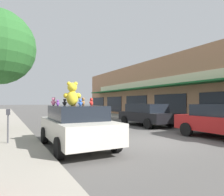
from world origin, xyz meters
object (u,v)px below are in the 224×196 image
teddy_bear_giant (72,94)px  teddy_bear_brown (83,102)px  teddy_bear_pink (53,102)px  teddy_bear_blue (80,102)px  parking_meter (8,121)px  parked_car_far_center (146,114)px  plush_art_car (77,125)px  teddy_bear_purple (58,103)px  parked_car_far_left (223,120)px  teddy_bear_red (91,102)px  teddy_bear_black (65,102)px  teddy_bear_orange (75,101)px

teddy_bear_giant → teddy_bear_brown: (0.61, 0.48, -0.27)m
teddy_bear_pink → teddy_bear_blue: teddy_bear_pink is taller
teddy_bear_giant → parking_meter: 2.62m
teddy_bear_pink → teddy_bear_brown: 1.17m
parked_car_far_center → teddy_bear_pink: bearing=-153.7°
plush_art_car → parked_car_far_center: parked_car_far_center is taller
teddy_bear_purple → parked_car_far_left: 7.33m
teddy_bear_giant → parked_car_far_center: 7.83m
teddy_bear_brown → teddy_bear_blue: size_ratio=1.29×
plush_art_car → parked_car_far_left: 6.61m
teddy_bear_giant → teddy_bear_red: size_ratio=3.00×
teddy_bear_pink → parked_car_far_left: (7.16, -2.09, -0.86)m
teddy_bear_brown → parking_meter: 2.89m
teddy_bear_giant → teddy_bear_red: teddy_bear_giant is taller
plush_art_car → teddy_bear_black: teddy_bear_black is taller
teddy_bear_black → parked_car_far_left: bearing=155.2°
teddy_bear_purple → teddy_bear_black: size_ratio=0.87×
parked_car_far_center → parking_meter: 9.13m
teddy_bear_orange → teddy_bear_brown: 0.44m
teddy_bear_black → teddy_bear_pink: bearing=-62.6°
teddy_bear_black → parked_car_far_center: bearing=-161.0°
teddy_bear_brown → parked_car_far_left: bearing=116.5°
parked_car_far_left → plush_art_car: bearing=167.3°
teddy_bear_red → teddy_bear_purple: bearing=-39.1°
teddy_bear_brown → teddy_bear_giant: bearing=-6.4°
teddy_bear_blue → plush_art_car: bearing=-55.5°
teddy_bear_black → parked_car_far_left: teddy_bear_black is taller
teddy_bear_giant → teddy_bear_blue: 0.46m
teddy_bear_purple → parking_meter: teddy_bear_purple is taller
teddy_bear_giant → parked_car_far_left: bearing=-175.1°
teddy_bear_orange → teddy_bear_brown: size_ratio=1.07×
teddy_bear_red → teddy_bear_orange: (-0.39, 0.87, 0.02)m
teddy_bear_giant → teddy_bear_purple: size_ratio=4.04×
teddy_bear_giant → teddy_bear_orange: teddy_bear_giant is taller
teddy_bear_pink → parked_car_far_center: (7.16, 3.54, -0.85)m
teddy_bear_blue → parked_car_far_center: (6.36, 4.33, -0.82)m
teddy_bear_orange → parking_meter: (-2.44, 0.39, -0.75)m
parked_car_far_center → teddy_bear_red: bearing=-144.9°
plush_art_car → teddy_bear_black: bearing=149.8°
teddy_bear_giant → teddy_bear_purple: (-0.51, 0.07, -0.32)m
teddy_bear_pink → teddy_bear_purple: size_ratio=1.44×
teddy_bear_purple → teddy_bear_blue: bearing=-154.3°
teddy_bear_blue → parked_car_far_center: teddy_bear_blue is taller
teddy_bear_blue → parked_car_far_left: size_ratio=0.06×
teddy_bear_red → teddy_bear_orange: teddy_bear_orange is taller
parked_car_far_left → teddy_bear_giant: bearing=166.8°
teddy_bear_pink → teddy_bear_black: (0.32, -0.40, -0.03)m
teddy_bear_pink → parked_car_far_left: teddy_bear_pink is taller
plush_art_car → parking_meter: bearing=149.8°
teddy_bear_pink → teddy_bear_brown: bearing=-142.6°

